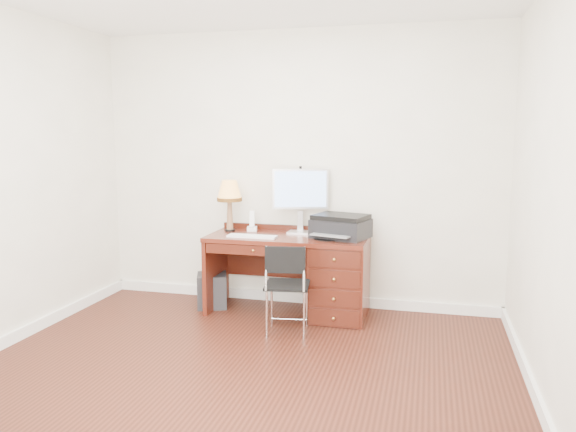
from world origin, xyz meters
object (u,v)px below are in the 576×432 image
(leg_lamp, at_px, (229,194))
(equipment_box, at_px, (212,290))
(phone, at_px, (252,225))
(printer, at_px, (341,226))
(desk, at_px, (321,272))
(monitor, at_px, (301,193))
(chair, at_px, (286,280))

(leg_lamp, distance_m, equipment_box, 0.97)
(phone, bearing_deg, printer, -22.65)
(desk, relative_size, leg_lamp, 2.99)
(printer, bearing_deg, equipment_box, -162.60)
(leg_lamp, distance_m, phone, 0.38)
(equipment_box, bearing_deg, desk, -20.63)
(monitor, relative_size, phone, 3.10)
(phone, xyz_separation_m, chair, (0.53, -0.73, -0.33))
(phone, height_order, chair, phone)
(desk, height_order, equipment_box, desk)
(desk, distance_m, phone, 0.85)
(phone, relative_size, chair, 0.25)
(desk, xyz_separation_m, printer, (0.18, 0.02, 0.44))
(printer, height_order, phone, printer)
(desk, bearing_deg, monitor, 141.35)
(printer, relative_size, equipment_box, 1.72)
(desk, bearing_deg, leg_lamp, 173.82)
(chair, bearing_deg, equipment_box, 139.90)
(phone, bearing_deg, leg_lamp, -178.58)
(equipment_box, bearing_deg, chair, -53.19)
(desk, height_order, monitor, monitor)
(desk, distance_m, chair, 0.61)
(chair, bearing_deg, printer, 49.46)
(phone, bearing_deg, desk, -26.25)
(leg_lamp, bearing_deg, monitor, 7.23)
(leg_lamp, height_order, phone, leg_lamp)
(equipment_box, bearing_deg, phone, 3.90)
(desk, distance_m, leg_lamp, 1.18)
(desk, distance_m, monitor, 0.79)
(printer, relative_size, chair, 0.72)
(monitor, bearing_deg, phone, 166.55)
(monitor, bearing_deg, leg_lamp, 170.14)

